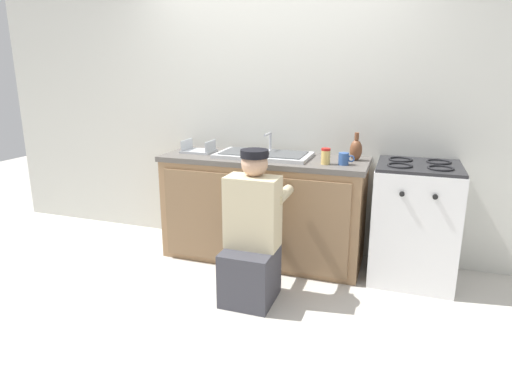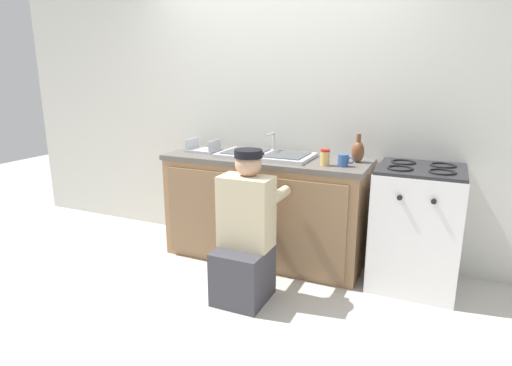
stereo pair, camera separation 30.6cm
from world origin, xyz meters
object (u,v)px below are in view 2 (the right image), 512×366
object	(u,v)px
coffee_mug	(344,160)
vase_decorative	(358,151)
stove_range	(416,227)
sink_double_basin	(266,155)
plumber_person	(245,239)
condiment_jar	(325,157)
dish_rack_tray	(203,149)

from	to	relation	value
coffee_mug	vase_decorative	xyz separation A→B (m)	(0.07, 0.21, 0.04)
stove_range	coffee_mug	size ratio (longest dim) A/B	7.61
sink_double_basin	vase_decorative	world-z (taller)	vase_decorative
plumber_person	vase_decorative	distance (m)	1.16
sink_double_basin	condiment_jar	bearing A→B (deg)	-13.74
dish_rack_tray	vase_decorative	xyz separation A→B (m)	(1.39, 0.09, 0.07)
stove_range	coffee_mug	world-z (taller)	coffee_mug
stove_range	vase_decorative	size ratio (longest dim) A/B	4.17
condiment_jar	dish_rack_tray	bearing A→B (deg)	173.19
stove_range	coffee_mug	xyz separation A→B (m)	(-0.56, -0.11, 0.50)
sink_double_basin	plumber_person	size ratio (longest dim) A/B	0.72
coffee_mug	dish_rack_tray	size ratio (longest dim) A/B	0.45
plumber_person	condiment_jar	world-z (taller)	plumber_person
sink_double_basin	coffee_mug	bearing A→B (deg)	-8.87
sink_double_basin	dish_rack_tray	distance (m)	0.62
condiment_jar	sink_double_basin	bearing A→B (deg)	166.26
vase_decorative	sink_double_basin	bearing A→B (deg)	-172.69
plumber_person	vase_decorative	world-z (taller)	vase_decorative
dish_rack_tray	condiment_jar	bearing A→B (deg)	-6.81
stove_range	plumber_person	size ratio (longest dim) A/B	0.87
coffee_mug	condiment_jar	bearing A→B (deg)	-168.86
condiment_jar	coffee_mug	bearing A→B (deg)	11.14
coffee_mug	vase_decorative	distance (m)	0.22
plumber_person	condiment_jar	distance (m)	0.89
stove_range	coffee_mug	bearing A→B (deg)	-169.23
coffee_mug	stove_range	bearing A→B (deg)	10.77
sink_double_basin	vase_decorative	xyz separation A→B (m)	(0.76, 0.10, 0.07)
stove_range	vase_decorative	xyz separation A→B (m)	(-0.49, 0.10, 0.54)
stove_range	dish_rack_tray	size ratio (longest dim) A/B	3.42
condiment_jar	dish_rack_tray	xyz separation A→B (m)	(-1.18, 0.14, -0.04)
dish_rack_tray	vase_decorative	distance (m)	1.39
coffee_mug	plumber_person	bearing A→B (deg)	-131.69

